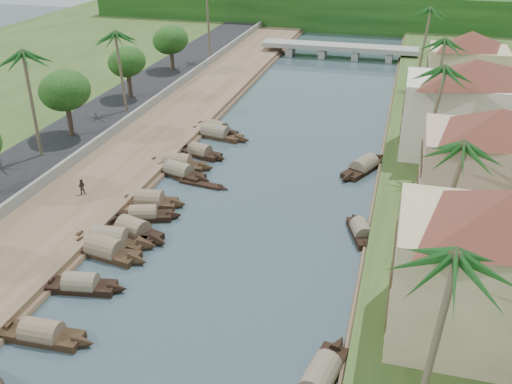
# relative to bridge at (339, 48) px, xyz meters

# --- Properties ---
(ground) EXTENTS (220.00, 220.00, 0.00)m
(ground) POSITION_rel_bridge_xyz_m (-0.00, -72.00, -1.72)
(ground) COLOR #33454D
(ground) RESTS_ON ground
(left_bank) EXTENTS (10.00, 180.00, 0.80)m
(left_bank) POSITION_rel_bridge_xyz_m (-16.00, -52.00, -1.32)
(left_bank) COLOR brown
(left_bank) RESTS_ON ground
(right_bank) EXTENTS (16.00, 180.00, 1.20)m
(right_bank) POSITION_rel_bridge_xyz_m (19.00, -52.00, -1.12)
(right_bank) COLOR #2F481D
(right_bank) RESTS_ON ground
(road) EXTENTS (8.00, 180.00, 1.40)m
(road) POSITION_rel_bridge_xyz_m (-24.50, -52.00, -1.02)
(road) COLOR black
(road) RESTS_ON ground
(retaining_wall) EXTENTS (0.40, 180.00, 1.10)m
(retaining_wall) POSITION_rel_bridge_xyz_m (-20.20, -52.00, -0.37)
(retaining_wall) COLOR gray
(retaining_wall) RESTS_ON left_bank
(treeline) EXTENTS (120.00, 14.00, 8.00)m
(treeline) POSITION_rel_bridge_xyz_m (-0.00, 28.00, 2.28)
(treeline) COLOR #0F370F
(treeline) RESTS_ON ground
(bridge) EXTENTS (28.00, 4.00, 2.40)m
(bridge) POSITION_rel_bridge_xyz_m (0.00, 0.00, 0.00)
(bridge) COLOR gray
(bridge) RESTS_ON ground
(building_near) EXTENTS (14.85, 14.85, 10.20)m
(building_near) POSITION_rel_bridge_xyz_m (18.99, -74.00, 4.66)
(building_near) COLOR beige
(building_near) RESTS_ON right_bank
(building_mid) EXTENTS (14.11, 14.11, 9.70)m
(building_mid) POSITION_rel_bridge_xyz_m (19.99, -58.00, 4.41)
(building_mid) COLOR tan
(building_mid) RESTS_ON right_bank
(building_far) EXTENTS (15.59, 15.59, 10.20)m
(building_far) POSITION_rel_bridge_xyz_m (18.99, -44.00, 4.66)
(building_far) COLOR silver
(building_far) RESTS_ON right_bank
(building_distant) EXTENTS (12.62, 12.62, 9.20)m
(building_distant) POSITION_rel_bridge_xyz_m (19.99, -24.00, 4.16)
(building_distant) COLOR beige
(building_distant) RESTS_ON right_bank
(sampan_2) EXTENTS (7.58, 1.90, 2.02)m
(sampan_2) POSITION_rel_bridge_xyz_m (-8.35, -80.25, -1.31)
(sampan_2) COLOR black
(sampan_2) RESTS_ON ground
(sampan_3) EXTENTS (7.20, 2.52, 1.94)m
(sampan_3) POSITION_rel_bridge_xyz_m (-8.70, -74.85, -1.31)
(sampan_3) COLOR black
(sampan_3) RESTS_ON ground
(sampan_4) EXTENTS (8.33, 3.10, 2.30)m
(sampan_4) POSITION_rel_bridge_xyz_m (-9.27, -70.18, -1.30)
(sampan_4) COLOR black
(sampan_4) RESTS_ON ground
(sampan_5) EXTENTS (7.59, 3.90, 2.34)m
(sampan_5) POSITION_rel_bridge_xyz_m (-8.45, -66.85, -1.30)
(sampan_5) COLOR black
(sampan_5) RESTS_ON ground
(sampan_6) EXTENTS (8.42, 2.62, 2.44)m
(sampan_6) POSITION_rel_bridge_xyz_m (-9.61, -68.78, -1.30)
(sampan_6) COLOR black
(sampan_6) RESTS_ON ground
(sampan_7) EXTENTS (7.13, 3.55, 1.92)m
(sampan_7) POSITION_rel_bridge_xyz_m (-8.81, -64.09, -1.32)
(sampan_7) COLOR black
(sampan_7) RESTS_ON ground
(sampan_8) EXTENTS (7.33, 2.65, 2.22)m
(sampan_8) POSITION_rel_bridge_xyz_m (-9.37, -61.53, -1.31)
(sampan_8) COLOR black
(sampan_8) RESTS_ON ground
(sampan_9) EXTENTS (8.33, 3.91, 2.10)m
(sampan_9) POSITION_rel_bridge_xyz_m (-9.22, -54.70, -1.31)
(sampan_9) COLOR black
(sampan_9) RESTS_ON ground
(sampan_10) EXTENTS (8.42, 2.20, 2.30)m
(sampan_10) POSITION_rel_bridge_xyz_m (-10.15, -52.86, -1.30)
(sampan_10) COLOR black
(sampan_10) RESTS_ON ground
(sampan_11) EXTENTS (7.06, 3.35, 2.02)m
(sampan_11) POSITION_rel_bridge_xyz_m (-8.87, -49.26, -1.31)
(sampan_11) COLOR black
(sampan_11) RESTS_ON ground
(sampan_12) EXTENTS (9.63, 3.61, 2.25)m
(sampan_12) POSITION_rel_bridge_xyz_m (-9.06, -43.32, -1.31)
(sampan_12) COLOR black
(sampan_12) RESTS_ON ground
(sampan_13) EXTENTS (8.21, 4.70, 2.24)m
(sampan_13) POSITION_rel_bridge_xyz_m (-9.55, -41.94, -1.31)
(sampan_13) COLOR black
(sampan_13) RESTS_ON ground
(sampan_14) EXTENTS (3.23, 8.64, 2.08)m
(sampan_14) POSITION_rel_bridge_xyz_m (9.60, -79.41, -1.31)
(sampan_14) COLOR black
(sampan_14) RESTS_ON ground
(sampan_15) EXTENTS (3.48, 6.66, 1.83)m
(sampan_15) POSITION_rel_bridge_xyz_m (10.24, -61.91, -1.32)
(sampan_15) COLOR black
(sampan_15) RESTS_ON ground
(sampan_16) EXTENTS (5.31, 8.82, 2.19)m
(sampan_16) POSITION_rel_bridge_xyz_m (9.19, -48.40, -1.31)
(sampan_16) COLOR black
(sampan_16) RESTS_ON ground
(canoe_1) EXTENTS (4.56, 2.16, 0.74)m
(canoe_1) POSITION_rel_bridge_xyz_m (-9.28, -69.49, -1.62)
(canoe_1) COLOR black
(canoe_1) RESTS_ON ground
(canoe_2) EXTENTS (6.26, 1.77, 0.90)m
(canoe_2) POSITION_rel_bridge_xyz_m (-6.23, -56.24, -1.62)
(canoe_2) COLOR black
(canoe_2) RESTS_ON ground
(palm_0) EXTENTS (3.20, 3.20, 12.22)m
(palm_0) POSITION_rel_bridge_xyz_m (15.00, -82.31, 9.88)
(palm_0) COLOR brown
(palm_0) RESTS_ON ground
(palm_1) EXTENTS (3.20, 3.20, 10.80)m
(palm_1) POSITION_rel_bridge_xyz_m (16.00, -65.57, 8.53)
(palm_1) COLOR brown
(palm_1) RESTS_ON ground
(palm_2) EXTENTS (3.20, 3.20, 12.18)m
(palm_2) POSITION_rel_bridge_xyz_m (15.00, -50.15, 9.85)
(palm_2) COLOR brown
(palm_2) RESTS_ON ground
(palm_3) EXTENTS (3.20, 3.20, 11.45)m
(palm_3) POSITION_rel_bridge_xyz_m (16.00, -34.16, 9.14)
(palm_3) COLOR brown
(palm_3) RESTS_ON ground
(palm_5) EXTENTS (3.20, 3.20, 12.42)m
(palm_5) POSITION_rel_bridge_xyz_m (-24.00, -56.52, 10.28)
(palm_5) COLOR brown
(palm_5) RESTS_ON ground
(palm_6) EXTENTS (3.20, 3.20, 11.36)m
(palm_6) POSITION_rel_bridge_xyz_m (-22.00, -40.88, 9.25)
(palm_6) COLOR brown
(palm_6) RESTS_ON ground
(palm_7) EXTENTS (3.20, 3.20, 12.52)m
(palm_7) POSITION_rel_bridge_xyz_m (14.00, -18.85, 10.17)
(palm_7) COLOR brown
(palm_7) RESTS_ON ground
(tree_3) EXTENTS (5.33, 5.33, 7.50)m
(tree_3) POSITION_rel_bridge_xyz_m (-24.00, -50.49, 4.90)
(tree_3) COLOR #4C3A2B
(tree_3) RESTS_ON ground
(tree_4) EXTENTS (4.65, 4.65, 6.78)m
(tree_4) POSITION_rel_bridge_xyz_m (-24.00, -35.47, 4.46)
(tree_4) COLOR #4C3A2B
(tree_4) RESTS_ON ground
(tree_5) EXTENTS (5.08, 5.08, 6.78)m
(tree_5) POSITION_rel_bridge_xyz_m (-24.00, -20.46, 4.31)
(tree_5) COLOR #4C3A2B
(tree_5) RESTS_ON ground
(person_far) EXTENTS (0.87, 0.77, 1.50)m
(person_far) POSITION_rel_bridge_xyz_m (-15.78, -62.40, -0.17)
(person_far) COLOR #393128
(person_far) RESTS_ON left_bank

